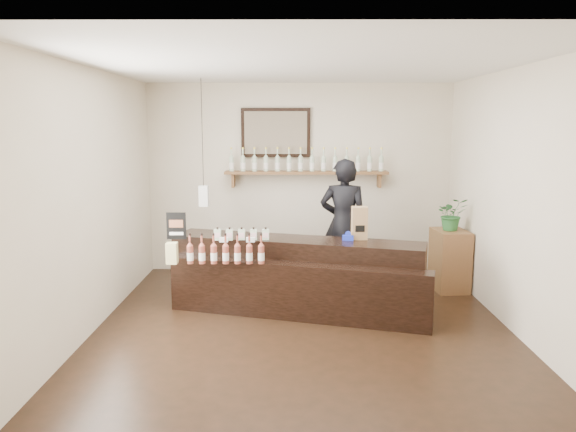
{
  "coord_description": "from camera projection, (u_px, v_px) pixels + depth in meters",
  "views": [
    {
      "loc": [
        -0.13,
        -5.88,
        2.2
      ],
      "look_at": [
        -0.16,
        0.7,
        1.12
      ],
      "focal_mm": 35.0,
      "sensor_mm": 36.0,
      "label": 1
    }
  ],
  "objects": [
    {
      "name": "ground",
      "position": [
        302.0,
        327.0,
        6.16
      ],
      "size": [
        5.0,
        5.0,
        0.0
      ],
      "primitive_type": "plane",
      "color": "black",
      "rests_on": "ground"
    },
    {
      "name": "potted_plant",
      "position": [
        452.0,
        214.0,
        7.4
      ],
      "size": [
        0.4,
        0.35,
        0.44
      ],
      "primitive_type": "imported",
      "rotation": [
        0.0,
        0.0,
        0.03
      ],
      "color": "#27612C",
      "rests_on": "side_cabinet"
    },
    {
      "name": "promo_sign",
      "position": [
        176.0,
        226.0,
        6.66
      ],
      "size": [
        0.23,
        0.03,
        0.32
      ],
      "color": "black",
      "rests_on": "counter"
    },
    {
      "name": "shopkeeper",
      "position": [
        344.0,
        215.0,
        7.53
      ],
      "size": [
        0.79,
        0.59,
        1.99
      ],
      "primitive_type": "imported",
      "rotation": [
        0.0,
        0.0,
        2.97
      ],
      "color": "black",
      "rests_on": "ground"
    },
    {
      "name": "counter",
      "position": [
        296.0,
        277.0,
        6.67
      ],
      "size": [
        3.07,
        1.63,
        1.0
      ],
      "color": "black",
      "rests_on": "ground"
    },
    {
      "name": "tape_dispenser",
      "position": [
        348.0,
        237.0,
        6.61
      ],
      "size": [
        0.14,
        0.08,
        0.11
      ],
      "color": "#1A2BB7",
      "rests_on": "counter"
    },
    {
      "name": "back_wall_decor",
      "position": [
        290.0,
        155.0,
        8.22
      ],
      "size": [
        2.66,
        0.96,
        1.69
      ],
      "color": "brown",
      "rests_on": "ground"
    },
    {
      "name": "paper_bag",
      "position": [
        359.0,
        223.0,
        6.65
      ],
      "size": [
        0.18,
        0.14,
        0.39
      ],
      "color": "#A4834F",
      "rests_on": "counter"
    },
    {
      "name": "side_cabinet",
      "position": [
        450.0,
        260.0,
        7.5
      ],
      "size": [
        0.45,
        0.59,
        0.81
      ],
      "color": "brown",
      "rests_on": "ground"
    },
    {
      "name": "room_shell",
      "position": [
        303.0,
        172.0,
        5.88
      ],
      "size": [
        5.0,
        5.0,
        5.0
      ],
      "color": "beige",
      "rests_on": "ground"
    }
  ]
}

